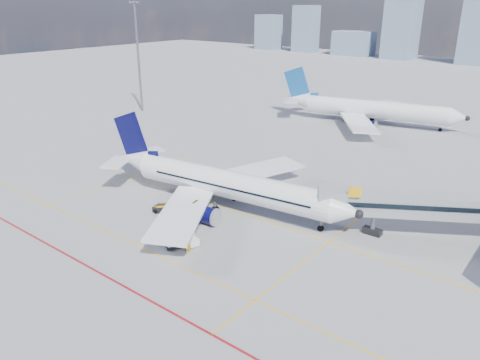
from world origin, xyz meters
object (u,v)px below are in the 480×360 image
object	(u,v)px
belt_loader	(171,210)
ramp_worker	(188,245)
cargo_dolly	(169,233)
main_aircraft	(221,183)
baggage_tug	(190,239)
second_aircraft	(368,109)

from	to	relation	value
belt_loader	ramp_worker	world-z (taller)	belt_loader
cargo_dolly	belt_loader	world-z (taller)	belt_loader
main_aircraft	baggage_tug	world-z (taller)	main_aircraft
baggage_tug	main_aircraft	bearing A→B (deg)	127.04
cargo_dolly	ramp_worker	distance (m)	3.31
main_aircraft	ramp_worker	world-z (taller)	main_aircraft
main_aircraft	ramp_worker	size ratio (longest dim) A/B	19.84
main_aircraft	cargo_dolly	size ratio (longest dim) A/B	8.72
main_aircraft	second_aircraft	world-z (taller)	second_aircraft
main_aircraft	cargo_dolly	world-z (taller)	main_aircraft
ramp_worker	baggage_tug	bearing A→B (deg)	46.69
ramp_worker	belt_loader	bearing A→B (deg)	63.37
cargo_dolly	second_aircraft	bearing A→B (deg)	116.94
baggage_tug	ramp_worker	size ratio (longest dim) A/B	1.25
cargo_dolly	ramp_worker	size ratio (longest dim) A/B	2.27
ramp_worker	cargo_dolly	bearing A→B (deg)	91.76
belt_loader	main_aircraft	bearing A→B (deg)	50.66
ramp_worker	second_aircraft	bearing A→B (deg)	14.45
baggage_tug	cargo_dolly	size ratio (longest dim) A/B	0.55
main_aircraft	baggage_tug	xyz separation A→B (m)	(4.15, -10.20, -2.52)
second_aircraft	cargo_dolly	size ratio (longest dim) A/B	9.33
second_aircraft	ramp_worker	xyz separation A→B (m)	(8.99, -65.61, -2.28)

